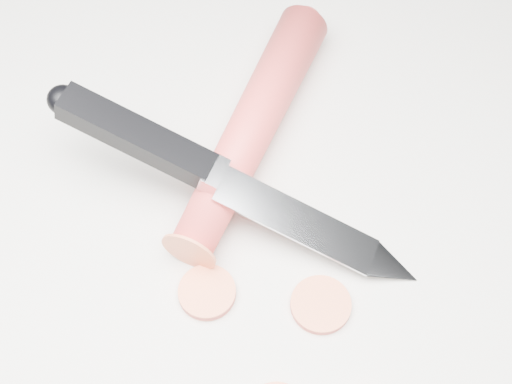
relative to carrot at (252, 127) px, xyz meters
name	(u,v)px	position (x,y,z in m)	size (l,w,h in m)	color
ground	(228,302)	(-0.07, -0.11, -0.02)	(2.40, 2.40, 0.00)	silver
carrot	(252,127)	(0.00, 0.00, 0.00)	(0.03, 0.03, 0.21)	red
carrot_slice_1	(207,292)	(-0.08, -0.10, -0.02)	(0.04, 0.04, 0.01)	#F36E42
carrot_slice_2	(321,305)	(-0.01, -0.14, -0.02)	(0.04, 0.04, 0.01)	#F36E42
kitchen_knife	(235,182)	(-0.03, -0.05, 0.02)	(0.20, 0.21, 0.08)	silver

